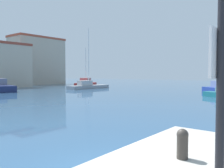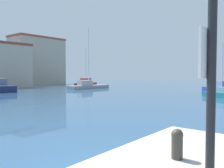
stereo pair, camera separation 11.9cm
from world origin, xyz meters
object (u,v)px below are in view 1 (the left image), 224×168
mooring_bollard (182,142)px  sailboat_grey_behind_lamppost (88,86)px  motorboat_blue_far_left (220,89)px  sailboat_teal_distant_east (222,94)px  sailboat_red_distant_north (86,83)px

mooring_bollard → sailboat_grey_behind_lamppost: sailboat_grey_behind_lamppost is taller
sailboat_grey_behind_lamppost → motorboat_blue_far_left: bearing=-77.4°
motorboat_blue_far_left → sailboat_grey_behind_lamppost: bearing=102.6°
mooring_bollard → sailboat_teal_distant_east: (23.72, 5.31, -0.86)m
mooring_bollard → sailboat_red_distant_north: bearing=48.1°
motorboat_blue_far_left → sailboat_teal_distant_east: (-6.72, -1.89, -0.10)m
motorboat_blue_far_left → sailboat_teal_distant_east: size_ratio=1.01×
sailboat_grey_behind_lamppost → sailboat_teal_distant_east: sailboat_grey_behind_lamppost is taller
sailboat_red_distant_north → sailboat_teal_distant_east: bearing=-104.3°
mooring_bollard → sailboat_red_distant_north: sailboat_red_distant_north is taller
mooring_bollard → sailboat_red_distant_north: 46.67m
sailboat_teal_distant_east → sailboat_red_distant_north: bearing=75.7°
mooring_bollard → sailboat_teal_distant_east: size_ratio=0.10×
sailboat_grey_behind_lamppost → motorboat_blue_far_left: sailboat_grey_behind_lamppost is taller
sailboat_red_distant_north → sailboat_teal_distant_east: (-7.47, -29.41, -0.17)m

